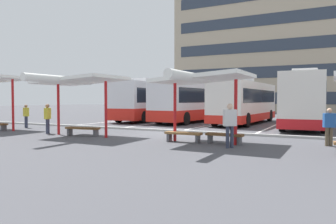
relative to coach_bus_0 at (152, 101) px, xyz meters
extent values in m
plane|color=#47474C|center=(6.61, -9.82, -1.72)|extent=(160.00, 160.00, 0.00)
cube|color=tan|center=(6.61, 29.41, 7.83)|extent=(31.37, 12.45, 19.09)
cube|color=#2D3847|center=(6.61, 23.15, 0.38)|extent=(28.86, 0.08, 1.68)
cube|color=#2D3847|center=(6.61, 23.15, 4.20)|extent=(28.86, 0.08, 1.68)
cube|color=#2D3847|center=(6.61, 23.15, 8.02)|extent=(28.86, 0.08, 1.68)
cube|color=#2D3847|center=(6.61, 23.15, 11.84)|extent=(28.86, 0.08, 1.68)
cube|color=silver|center=(0.00, 0.00, 0.10)|extent=(2.99, 10.70, 3.09)
cube|color=red|center=(0.00, 0.00, -0.98)|extent=(3.03, 10.75, 0.92)
cube|color=black|center=(0.00, 0.00, 0.52)|extent=(2.98, 9.86, 1.16)
cube|color=black|center=(-0.22, 5.27, 0.48)|extent=(2.24, 0.17, 1.86)
cube|color=silver|center=(0.06, -1.33, 1.83)|extent=(1.62, 2.26, 0.36)
cylinder|color=black|center=(-1.33, 3.65, -1.22)|extent=(0.34, 1.01, 1.00)
cylinder|color=black|center=(1.02, 3.75, -1.22)|extent=(0.34, 1.01, 1.00)
cylinder|color=black|center=(-1.02, -3.75, -1.22)|extent=(0.34, 1.01, 1.00)
cylinder|color=black|center=(1.33, -3.65, -1.22)|extent=(0.34, 1.01, 1.00)
cube|color=silver|center=(4.27, 0.05, 0.08)|extent=(3.35, 11.17, 3.05)
cube|color=red|center=(4.27, 0.05, -1.03)|extent=(3.39, 11.21, 0.82)
cube|color=black|center=(4.27, 0.05, 0.50)|extent=(3.31, 10.29, 1.11)
cube|color=black|center=(4.69, 5.51, 0.45)|extent=(2.21, 0.25, 1.83)
cube|color=silver|center=(4.17, -1.32, 1.79)|extent=(1.67, 2.31, 0.36)
cylinder|color=black|center=(3.42, 4.03, -1.22)|extent=(0.38, 1.02, 1.00)
cylinder|color=black|center=(5.72, 3.85, -1.22)|extent=(0.38, 1.02, 1.00)
cylinder|color=black|center=(2.82, -3.75, -1.22)|extent=(0.38, 1.02, 1.00)
cylinder|color=black|center=(5.12, -3.93, -1.22)|extent=(0.38, 1.02, 1.00)
cube|color=silver|center=(8.57, -0.14, 0.02)|extent=(3.00, 10.22, 2.91)
cube|color=red|center=(8.57, -0.14, -1.16)|extent=(3.04, 10.26, 0.57)
cube|color=black|center=(8.57, -0.14, 0.44)|extent=(2.99, 9.41, 0.97)
cube|color=black|center=(8.81, 4.88, 0.37)|extent=(2.21, 0.19, 1.75)
cube|color=silver|center=(8.51, -1.40, 1.65)|extent=(1.61, 2.27, 0.36)
cylinder|color=black|center=(7.58, 3.37, -1.22)|extent=(0.35, 1.01, 1.00)
cylinder|color=black|center=(9.89, 3.25, -1.22)|extent=(0.35, 1.01, 1.00)
cylinder|color=black|center=(7.25, -3.54, -1.22)|extent=(0.35, 1.01, 1.00)
cylinder|color=black|center=(9.56, -3.65, -1.22)|extent=(0.35, 1.01, 1.00)
cube|color=silver|center=(13.14, -1.85, 0.14)|extent=(2.67, 10.68, 3.17)
cube|color=red|center=(13.14, -1.85, -1.16)|extent=(2.71, 10.72, 0.56)
cube|color=black|center=(13.14, -1.85, 0.69)|extent=(2.68, 9.83, 0.98)
cube|color=black|center=(13.02, 3.43, 0.53)|extent=(2.13, 0.13, 1.90)
cube|color=silver|center=(13.17, -3.17, 1.91)|extent=(1.50, 2.23, 0.36)
cylinder|color=black|center=(11.94, 1.84, -1.22)|extent=(0.32, 1.01, 1.00)
cylinder|color=black|center=(14.16, 1.89, -1.22)|extent=(0.32, 1.01, 1.00)
cylinder|color=black|center=(12.12, -5.58, -1.22)|extent=(0.32, 1.01, 1.00)
cylinder|color=black|center=(14.34, -5.53, -1.22)|extent=(0.32, 1.01, 1.00)
cube|color=white|center=(-2.16, -0.52, -1.71)|extent=(0.16, 14.00, 0.01)
cube|color=white|center=(2.23, -0.52, -1.71)|extent=(0.16, 14.00, 0.01)
cube|color=white|center=(6.61, -0.52, -1.71)|extent=(0.16, 14.00, 0.01)
cube|color=white|center=(11.00, -0.52, -1.71)|extent=(0.16, 14.00, 0.01)
cylinder|color=red|center=(-2.32, -12.64, -0.16)|extent=(0.14, 0.14, 3.10)
cube|color=#4C4C51|center=(-2.86, -12.89, -1.54)|extent=(0.15, 0.34, 0.35)
cylinder|color=red|center=(1.58, -12.81, -0.32)|extent=(0.14, 0.14, 2.80)
cylinder|color=red|center=(4.79, -12.81, -0.32)|extent=(0.14, 0.14, 2.80)
cube|color=white|center=(3.18, -12.81, 1.17)|extent=(4.21, 3.09, 0.39)
cylinder|color=white|center=(3.18, -14.21, 1.14)|extent=(0.36, 4.21, 0.36)
cube|color=brown|center=(3.18, -12.72, -1.32)|extent=(1.95, 0.64, 0.10)
cube|color=#4C4C51|center=(2.38, -12.81, -1.54)|extent=(0.16, 0.35, 0.35)
cube|color=#4C4C51|center=(3.99, -12.62, -1.54)|extent=(0.16, 0.35, 0.35)
cylinder|color=red|center=(8.42, -12.44, -0.35)|extent=(0.14, 0.14, 2.73)
cylinder|color=red|center=(11.22, -12.44, -0.35)|extent=(0.14, 0.14, 2.73)
cube|color=white|center=(9.82, -12.44, 1.09)|extent=(3.80, 3.36, 0.42)
cylinder|color=white|center=(9.82, -13.97, 1.06)|extent=(0.36, 3.80, 0.36)
cube|color=brown|center=(8.92, -12.62, -1.32)|extent=(1.69, 0.46, 0.10)
cube|color=#4C4C51|center=(8.23, -12.64, -1.54)|extent=(0.13, 0.34, 0.35)
cube|color=#4C4C51|center=(9.60, -12.61, -1.54)|extent=(0.13, 0.34, 0.35)
cube|color=brown|center=(10.72, -12.35, -1.32)|extent=(1.63, 0.51, 0.10)
cube|color=#4C4C51|center=(10.06, -12.32, -1.54)|extent=(0.14, 0.34, 0.35)
cube|color=#4C4C51|center=(11.37, -12.39, -1.54)|extent=(0.14, 0.34, 0.35)
cube|color=#ADADA8|center=(6.61, -8.66, -1.66)|extent=(44.00, 0.24, 0.12)
cylinder|color=#33384C|center=(0.74, -12.84, -1.31)|extent=(0.14, 0.14, 0.82)
cylinder|color=#33384C|center=(0.67, -12.69, -1.31)|extent=(0.14, 0.14, 0.82)
cube|color=gold|center=(0.70, -12.76, -0.59)|extent=(0.41, 0.52, 0.61)
sphere|color=#936B4C|center=(0.70, -12.76, -0.18)|extent=(0.22, 0.22, 0.22)
cylinder|color=#33384C|center=(11.31, -13.31, -1.29)|extent=(0.14, 0.14, 0.86)
cylinder|color=#33384C|center=(11.17, -13.41, -1.29)|extent=(0.14, 0.14, 0.86)
cube|color=silver|center=(11.24, -13.36, -0.53)|extent=(0.54, 0.47, 0.64)
sphere|color=beige|center=(11.24, -13.36, -0.09)|extent=(0.23, 0.23, 0.23)
cylinder|color=brown|center=(14.61, -11.02, -1.34)|extent=(0.14, 0.14, 0.76)
cylinder|color=brown|center=(14.75, -10.96, -1.34)|extent=(0.14, 0.14, 0.76)
cube|color=#2659A5|center=(14.68, -10.99, -0.67)|extent=(0.50, 0.38, 0.57)
sphere|color=tan|center=(14.68, -10.99, -0.28)|extent=(0.21, 0.21, 0.21)
cylinder|color=#33384C|center=(-3.48, -10.74, -1.33)|extent=(0.14, 0.14, 0.77)
cylinder|color=#33384C|center=(-3.63, -10.69, -1.33)|extent=(0.14, 0.14, 0.77)
cube|color=gold|center=(-3.56, -10.71, -0.66)|extent=(0.49, 0.33, 0.58)
sphere|color=#936B4C|center=(-3.56, -10.71, -0.26)|extent=(0.21, 0.21, 0.21)
camera|label=1|loc=(14.84, -25.63, 0.17)|focal=34.60mm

